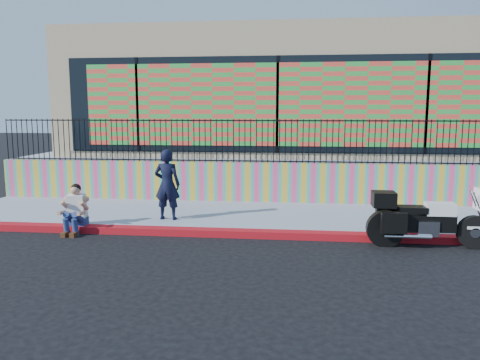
# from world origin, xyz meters

# --- Properties ---
(ground) EXTENTS (90.00, 90.00, 0.00)m
(ground) POSITION_xyz_m (0.00, 0.00, 0.00)
(ground) COLOR black
(ground) RESTS_ON ground
(red_curb) EXTENTS (16.00, 0.30, 0.15)m
(red_curb) POSITION_xyz_m (0.00, 0.00, 0.07)
(red_curb) COLOR #A5110B
(red_curb) RESTS_ON ground
(sidewalk) EXTENTS (16.00, 3.00, 0.15)m
(sidewalk) POSITION_xyz_m (0.00, 1.65, 0.07)
(sidewalk) COLOR #919BAE
(sidewalk) RESTS_ON ground
(mural_wall) EXTENTS (16.00, 0.20, 1.10)m
(mural_wall) POSITION_xyz_m (0.00, 3.25, 0.70)
(mural_wall) COLOR #F6407B
(mural_wall) RESTS_ON sidewalk
(metal_fence) EXTENTS (15.80, 0.04, 1.20)m
(metal_fence) POSITION_xyz_m (0.00, 3.25, 1.85)
(metal_fence) COLOR black
(metal_fence) RESTS_ON mural_wall
(elevated_platform) EXTENTS (16.00, 10.00, 1.25)m
(elevated_platform) POSITION_xyz_m (0.00, 8.35, 0.62)
(elevated_platform) COLOR #919BAE
(elevated_platform) RESTS_ON ground
(storefront_building) EXTENTS (14.00, 8.06, 4.00)m
(storefront_building) POSITION_xyz_m (0.00, 8.13, 3.25)
(storefront_building) COLOR tan
(storefront_building) RESTS_ON elevated_platform
(police_motorcycle) EXTENTS (2.35, 0.78, 1.46)m
(police_motorcycle) POSITION_xyz_m (3.12, -0.35, 0.61)
(police_motorcycle) COLOR black
(police_motorcycle) RESTS_ON ground
(police_officer) EXTENTS (0.62, 0.42, 1.65)m
(police_officer) POSITION_xyz_m (-2.43, 0.81, 0.98)
(police_officer) COLOR black
(police_officer) RESTS_ON sidewalk
(seated_man) EXTENTS (0.54, 0.71, 1.06)m
(seated_man) POSITION_xyz_m (-4.27, -0.14, 0.45)
(seated_man) COLOR navy
(seated_man) RESTS_ON ground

